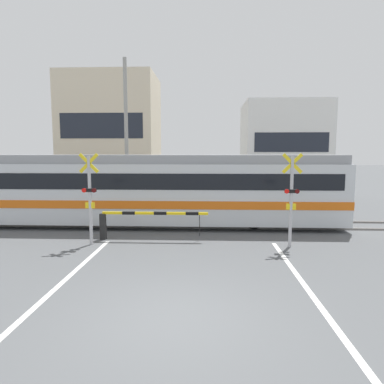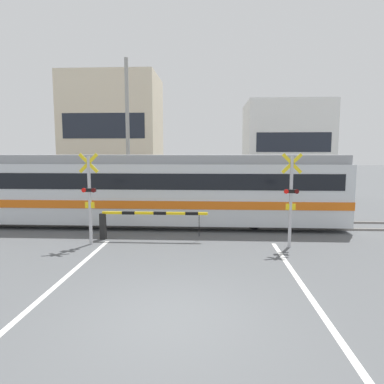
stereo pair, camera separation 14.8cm
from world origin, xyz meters
TOP-DOWN VIEW (x-y plane):
  - ground_plane at (0.00, 0.00)m, footprint 160.00×160.00m
  - rail_track_near at (0.00, 7.87)m, footprint 50.00×0.10m
  - rail_track_far at (0.00, 9.30)m, footprint 50.00×0.10m
  - road_stripe_left at (-2.95, 0.81)m, footprint 0.14×9.63m
  - road_stripe_right at (2.95, 0.81)m, footprint 0.14×9.63m
  - commuter_train at (-3.55, 8.58)m, footprint 19.70×2.91m
  - crossing_barrier_near at (-2.10, 5.93)m, footprint 3.94×0.20m
  - crossing_barrier_far at (2.10, 11.44)m, footprint 3.94×0.20m
  - crossing_signal_left at (-3.40, 5.22)m, footprint 0.68×0.15m
  - crossing_signal_right at (3.40, 5.22)m, footprint 0.68×0.15m
  - pedestrian at (-1.16, 14.93)m, footprint 0.38×0.22m
  - building_left_of_street at (-7.24, 22.01)m, footprint 7.40×5.63m
  - building_right_of_street at (6.74, 22.01)m, footprint 6.38×5.63m
  - utility_pole_streetside at (-4.15, 13.94)m, footprint 0.22×0.22m

SIDE VIEW (x-z plane):
  - ground_plane at x=0.00m, z-range 0.00..0.00m
  - road_stripe_left at x=-2.95m, z-range 0.00..0.01m
  - road_stripe_right at x=2.95m, z-range 0.00..0.01m
  - rail_track_near at x=0.00m, z-range 0.00..0.08m
  - rail_track_far at x=0.00m, z-range 0.00..0.08m
  - crossing_barrier_near at x=-2.10m, z-range 0.23..1.27m
  - crossing_barrier_far at x=2.10m, z-range 0.23..1.27m
  - pedestrian at x=-1.16m, z-range 0.11..1.72m
  - commuter_train at x=-3.55m, z-range 0.11..3.17m
  - crossing_signal_left at x=-3.40m, z-range 0.16..3.31m
  - crossing_signal_right at x=3.40m, z-range 0.16..3.31m
  - building_right_of_street at x=6.74m, z-range 0.00..7.08m
  - utility_pole_streetside at x=-4.15m, z-range 0.00..8.57m
  - building_left_of_street at x=-7.24m, z-range 0.00..9.32m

